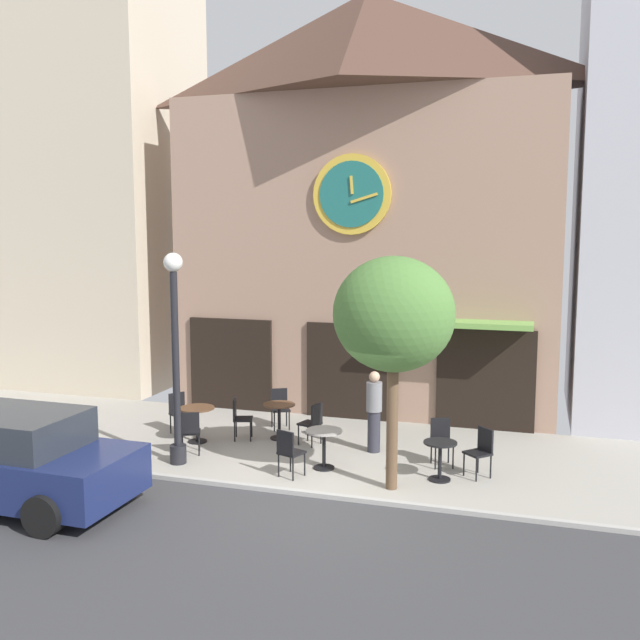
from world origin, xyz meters
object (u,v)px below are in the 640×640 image
at_px(cafe_table_center_right, 197,417).
at_px(cafe_table_near_curb, 324,442).
at_px(street_lamp, 176,358).
at_px(cafe_table_rightmost, 279,414).
at_px(cafe_chair_facing_wall, 239,415).
at_px(cafe_chair_left_end, 289,450).
at_px(cafe_table_center, 440,455).
at_px(street_tree, 394,315).
at_px(parked_car_navy, 8,458).
at_px(cafe_chair_near_lamp, 190,429).
at_px(pedestrian_grey, 374,410).
at_px(cafe_chair_mid_row, 280,405).
at_px(cafe_chair_curbside, 441,438).
at_px(cafe_chair_right_end, 313,421).
at_px(cafe_chair_under_awning, 179,410).
at_px(cafe_chair_facing_street, 481,448).

relative_size(cafe_table_center_right, cafe_table_near_curb, 1.01).
distance_m(street_lamp, cafe_table_rightmost, 2.91).
relative_size(cafe_chair_facing_wall, cafe_chair_left_end, 1.00).
bearing_deg(cafe_table_center, street_tree, -138.55).
xyz_separation_m(street_lamp, street_tree, (4.23, -0.11, 0.98)).
bearing_deg(parked_car_navy, cafe_chair_facing_wall, 63.66).
bearing_deg(cafe_chair_near_lamp, parked_car_navy, -118.13).
bearing_deg(pedestrian_grey, cafe_chair_mid_row, 156.42).
xyz_separation_m(cafe_chair_mid_row, parked_car_navy, (-2.72, -5.52, 0.23)).
bearing_deg(cafe_chair_curbside, cafe_table_center, -84.02).
relative_size(cafe_chair_facing_wall, pedestrian_grey, 0.54).
bearing_deg(cafe_chair_right_end, cafe_table_center, -24.99).
bearing_deg(cafe_table_center_right, pedestrian_grey, 7.33).
distance_m(cafe_table_center, cafe_chair_under_awning, 6.09).
relative_size(pedestrian_grey, parked_car_navy, 0.39).
xyz_separation_m(cafe_chair_curbside, parked_car_navy, (-6.59, -4.04, 0.23)).
distance_m(cafe_chair_mid_row, cafe_chair_curbside, 4.14).
height_order(cafe_table_center, cafe_chair_near_lamp, cafe_chair_near_lamp).
bearing_deg(cafe_chair_right_end, cafe_chair_curbside, -9.64).
bearing_deg(cafe_chair_facing_street, cafe_chair_left_end, -161.72).
distance_m(cafe_chair_left_end, cafe_chair_under_awning, 3.84).
bearing_deg(cafe_table_near_curb, cafe_chair_facing_wall, 151.20).
distance_m(street_tree, cafe_chair_near_lamp, 4.98).
distance_m(cafe_table_rightmost, cafe_table_center, 3.98).
bearing_deg(cafe_chair_curbside, cafe_chair_near_lamp, -169.71).
distance_m(cafe_chair_facing_street, cafe_chair_right_end, 3.64).
height_order(cafe_chair_curbside, cafe_chair_under_awning, same).
xyz_separation_m(cafe_chair_mid_row, cafe_chair_curbside, (3.87, -1.48, 0.00)).
height_order(cafe_chair_left_end, pedestrian_grey, pedestrian_grey).
distance_m(street_lamp, cafe_table_center_right, 2.05).
relative_size(street_lamp, street_tree, 1.00).
xyz_separation_m(cafe_chair_mid_row, cafe_chair_under_awning, (-2.00, -1.05, 0.00)).
bearing_deg(cafe_chair_curbside, cafe_table_near_curb, -157.37).
bearing_deg(cafe_chair_facing_street, cafe_chair_mid_row, 157.63).
relative_size(cafe_chair_under_awning, cafe_chair_right_end, 1.00).
bearing_deg(cafe_chair_curbside, cafe_chair_under_awning, 175.83).
xyz_separation_m(cafe_table_rightmost, cafe_table_near_curb, (1.49, -1.55, -0.01)).
xyz_separation_m(street_lamp, cafe_chair_mid_row, (1.03, 2.89, -1.54)).
relative_size(street_tree, cafe_chair_left_end, 4.52).
relative_size(street_tree, cafe_table_center_right, 5.37).
xyz_separation_m(cafe_chair_facing_wall, cafe_chair_near_lamp, (-0.51, -1.28, 0.00)).
bearing_deg(cafe_chair_mid_row, cafe_chair_left_end, -66.70).
height_order(street_tree, cafe_chair_right_end, street_tree).
bearing_deg(cafe_chair_mid_row, cafe_chair_curbside, -20.96).
relative_size(cafe_table_center, cafe_chair_under_awning, 0.79).
distance_m(street_tree, pedestrian_grey, 3.02).
bearing_deg(cafe_chair_left_end, cafe_table_near_curb, 54.71).
height_order(cafe_chair_curbside, pedestrian_grey, pedestrian_grey).
bearing_deg(street_tree, cafe_table_rightmost, 142.99).
relative_size(cafe_table_center, cafe_chair_facing_street, 0.79).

